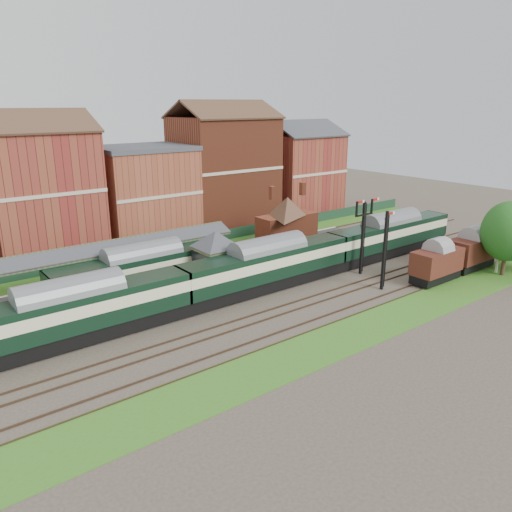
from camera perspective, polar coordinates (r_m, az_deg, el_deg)
ground at (r=49.66m, az=0.49°, el=-4.06°), size 160.00×160.00×0.00m
grass_back at (r=62.31m, az=-8.67°, el=0.22°), size 90.00×4.50×0.06m
grass_front at (r=41.68m, az=10.89°, el=-8.66°), size 90.00×5.00×0.06m
fence at (r=63.80m, az=-9.58°, el=1.25°), size 90.00×0.12×1.50m
platform at (r=54.67m, az=-10.02°, el=-1.75°), size 55.00×3.40×1.00m
signal_box at (r=49.45m, az=-4.57°, el=-0.29°), size 5.40×5.40×6.00m
brick_hut at (r=54.62m, az=2.50°, el=-0.75°), size 3.20×2.64×2.94m
station_building at (r=63.06m, az=3.58°, el=4.27°), size 8.10×8.10×5.90m
canopy at (r=51.13m, az=-16.18°, el=1.28°), size 26.00×3.89×4.08m
semaphore_bracket at (r=54.61m, az=12.13°, el=2.63°), size 3.60×0.25×8.18m
semaphore_siding at (r=50.51m, az=14.49°, el=0.72°), size 1.23×0.25×8.00m
yard_lamp at (r=59.93m, az=26.19°, el=1.87°), size 2.60×0.22×7.00m
town_backdrop at (r=68.51m, az=-12.80°, el=7.51°), size 69.00×10.00×16.00m
dmu_train at (r=49.34m, az=1.36°, el=-1.01°), size 57.85×3.04×4.44m
platform_railcar at (r=49.50m, az=-12.75°, el=-1.55°), size 18.25×2.88×4.20m
goods_van_a at (r=54.92m, az=19.95°, el=-0.73°), size 6.01×2.61×3.65m
goods_van_b at (r=60.55m, az=23.43°, el=0.57°), size 6.27×2.72×3.80m
goods_van_c at (r=68.66m, az=27.19°, el=1.65°), size 5.34×2.31×3.24m
tree_far at (r=59.12m, az=26.90°, el=2.52°), size 5.58×5.58×8.14m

